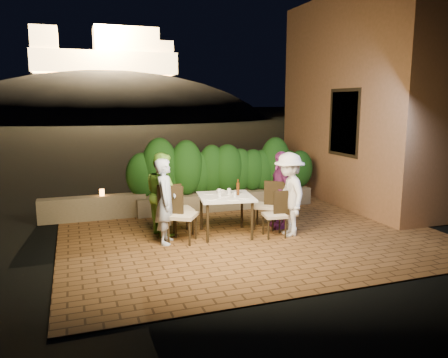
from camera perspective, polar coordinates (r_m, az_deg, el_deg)
name	(u,v)px	position (r m, az deg, el deg)	size (l,w,h in m)	color
ground	(257,238)	(8.17, 4.36, -7.73)	(400.00, 400.00, 0.00)	black
terrace_floor	(247,234)	(8.63, 3.02, -7.13)	(7.00, 6.00, 0.15)	brown
building_wall	(361,101)	(11.34, 17.50, 9.74)	(1.60, 5.00, 5.00)	#A16A3F
window_pane	(345,123)	(10.49, 15.53, 7.11)	(0.08, 1.00, 1.40)	black
window_frame	(345,123)	(10.48, 15.49, 7.11)	(0.06, 1.15, 1.55)	black
planter	(226,200)	(10.25, 0.28, -2.75)	(4.20, 0.55, 0.40)	#6E6246
hedge	(226,168)	(10.11, 0.28, 1.39)	(4.00, 0.70, 1.10)	#153F11
parapet	(93,208)	(9.69, -16.74, -3.64)	(2.20, 0.30, 0.50)	#6E6246
hill	(109,146)	(67.63, -14.76, 4.21)	(52.00, 40.00, 22.00)	black
fortress	(105,45)	(67.80, -15.33, 16.48)	(26.00, 8.00, 8.00)	#FFCC7A
dining_table	(226,215)	(8.19, 0.23, -4.77)	(0.98, 0.98, 0.75)	white
plate_nw	(211,199)	(7.83, -1.70, -2.60)	(0.23, 0.23, 0.01)	white
plate_sw	(209,193)	(8.29, -1.99, -1.89)	(0.21, 0.21, 0.01)	white
plate_ne	(245,198)	(7.94, 2.76, -2.44)	(0.21, 0.21, 0.01)	white
plate_se	(237,193)	(8.34, 1.66, -1.81)	(0.23, 0.23, 0.01)	white
plate_centre	(225,196)	(8.09, 0.07, -2.19)	(0.20, 0.20, 0.01)	white
plate_front	(233,199)	(7.82, 1.14, -2.62)	(0.24, 0.24, 0.01)	white
glass_nw	(220,195)	(7.94, -0.57, -2.09)	(0.06, 0.06, 0.10)	silver
glass_sw	(219,192)	(8.21, -0.64, -1.65)	(0.06, 0.06, 0.11)	silver
glass_ne	(235,194)	(8.00, 1.43, -2.02)	(0.06, 0.06, 0.10)	silver
glass_se	(229,191)	(8.22, 0.66, -1.62)	(0.07, 0.07, 0.12)	silver
beer_bottle	(238,187)	(8.14, 1.83, -1.07)	(0.06, 0.06, 0.30)	#43220B
bowl	(221,191)	(8.40, -0.40, -1.63)	(0.17, 0.17, 0.04)	white
chair_left_front	(182,214)	(7.78, -5.49, -4.61)	(0.47, 0.47, 1.02)	black
chair_left_back	(180,209)	(8.30, -5.72, -3.88)	(0.44, 0.44, 0.96)	black
chair_right_front	(274,214)	(8.12, 6.61, -4.57)	(0.40, 0.40, 0.86)	black
chair_right_back	(265,205)	(8.62, 5.39, -3.35)	(0.44, 0.44, 0.96)	black
diner_blue	(166,201)	(7.70, -7.65, -2.91)	(0.55, 0.36, 1.51)	#AEC2E0
diner_green	(163,193)	(8.26, -7.98, -1.88)	(0.75, 0.59, 1.55)	#78BF3B
diner_white	(289,194)	(8.16, 8.47, -2.01)	(1.01, 0.58, 1.56)	white
diner_purple	(281,190)	(8.67, 7.39, -1.39)	(0.89, 0.37, 1.53)	#77276A
parapet_lamp	(102,193)	(9.63, -15.66, -1.72)	(0.10, 0.10, 0.14)	orange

